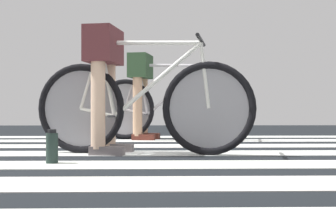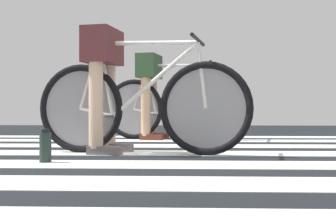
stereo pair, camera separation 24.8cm
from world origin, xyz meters
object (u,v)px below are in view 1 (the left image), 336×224
Objects in this scene: cyclist_1_of_2 at (104,72)px; bicycle_2_of_2 at (167,107)px; bicycle_1_of_2 at (143,105)px; water_bottle at (52,147)px; cyclist_2_of_2 at (141,84)px.

cyclist_1_of_2 reaches higher than bicycle_2_of_2.
cyclist_1_of_2 is at bearing 180.00° from bicycle_1_of_2.
water_bottle is (-0.26, -0.67, -0.54)m from cyclist_1_of_2.
bicycle_1_of_2 is 1.71× the size of cyclist_2_of_2.
bicycle_2_of_2 reaches higher than water_bottle.
bicycle_1_of_2 is 0.88m from water_bottle.
water_bottle is (-0.49, -2.44, -0.55)m from cyclist_2_of_2.
cyclist_2_of_2 is 2.55m from water_bottle.
bicycle_2_of_2 is at bearing 93.64° from bicycle_1_of_2.
cyclist_1_of_2 is 1.81m from bicycle_2_of_2.
cyclist_2_of_2 is (-0.08, 1.83, 0.26)m from bicycle_1_of_2.
bicycle_2_of_2 is 1.70× the size of cyclist_2_of_2.
bicycle_1_of_2 is at bearing -0.00° from cyclist_1_of_2.
bicycle_1_of_2 is 1.00× the size of bicycle_2_of_2.
cyclist_2_of_2 reaches higher than bicycle_2_of_2.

